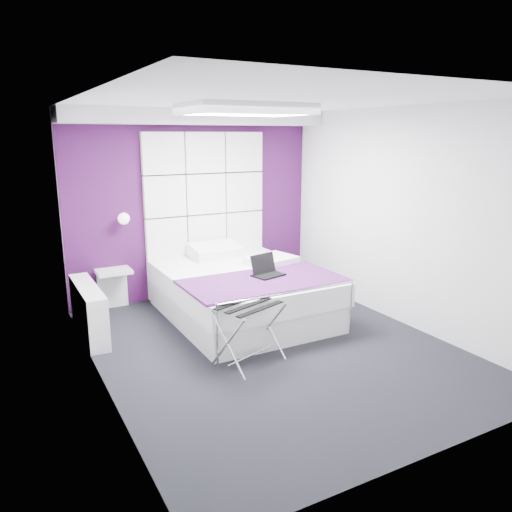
{
  "coord_description": "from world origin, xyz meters",
  "views": [
    {
      "loc": [
        -2.58,
        -4.39,
        2.27
      ],
      "look_at": [
        -0.01,
        0.35,
        0.96
      ],
      "focal_mm": 35.0,
      "sensor_mm": 36.0,
      "label": 1
    }
  ],
  "objects": [
    {
      "name": "luggage_rack",
      "position": [
        -0.4,
        -0.21,
        0.31
      ],
      "size": [
        0.63,
        0.47,
        0.62
      ],
      "rotation": [
        0.0,
        0.0,
        0.34
      ],
      "color": "silver",
      "rests_on": "floor"
    },
    {
      "name": "wall_lamp",
      "position": [
        -1.05,
        2.06,
        1.22
      ],
      "size": [
        0.15,
        0.15,
        0.15
      ],
      "primitive_type": "sphere",
      "color": "white",
      "rests_on": "wall_back"
    },
    {
      "name": "ceiling",
      "position": [
        0.0,
        0.0,
        2.6
      ],
      "size": [
        4.4,
        4.4,
        0.0
      ],
      "primitive_type": "plane",
      "rotation": [
        3.14,
        0.0,
        0.0
      ],
      "color": "white",
      "rests_on": "wall_back"
    },
    {
      "name": "skylight",
      "position": [
        0.0,
        0.6,
        2.55
      ],
      "size": [
        1.36,
        0.86,
        0.12
      ],
      "primitive_type": null,
      "color": "white",
      "rests_on": "ceiling"
    },
    {
      "name": "wall_back",
      "position": [
        0.0,
        2.2,
        1.3
      ],
      "size": [
        3.6,
        0.0,
        3.6
      ],
      "primitive_type": "plane",
      "rotation": [
        1.57,
        0.0,
        0.0
      ],
      "color": "silver",
      "rests_on": "floor"
    },
    {
      "name": "wall_left",
      "position": [
        -1.8,
        0.0,
        1.3
      ],
      "size": [
        0.0,
        4.4,
        4.4
      ],
      "primitive_type": "plane",
      "rotation": [
        1.57,
        0.0,
        1.57
      ],
      "color": "silver",
      "rests_on": "floor"
    },
    {
      "name": "floor",
      "position": [
        0.0,
        0.0,
        0.0
      ],
      "size": [
        4.4,
        4.4,
        0.0
      ],
      "primitive_type": "plane",
      "color": "black",
      "rests_on": "ground"
    },
    {
      "name": "bed",
      "position": [
        0.14,
        1.02,
        0.33
      ],
      "size": [
        1.85,
        2.24,
        0.78
      ],
      "color": "silver",
      "rests_on": "floor"
    },
    {
      "name": "laptop",
      "position": [
        0.27,
        0.61,
        0.7
      ],
      "size": [
        0.36,
        0.26,
        0.26
      ],
      "rotation": [
        0.0,
        0.0,
        0.24
      ],
      "color": "black",
      "rests_on": "bed"
    },
    {
      "name": "radiator",
      "position": [
        -1.69,
        1.3,
        0.3
      ],
      "size": [
        0.22,
        1.2,
        0.6
      ],
      "primitive_type": "cube",
      "color": "silver",
      "rests_on": "floor"
    },
    {
      "name": "accent_wall",
      "position": [
        0.0,
        2.19,
        1.3
      ],
      "size": [
        3.58,
        0.02,
        2.58
      ],
      "primitive_type": "cube",
      "color": "#3B0E3E",
      "rests_on": "wall_back"
    },
    {
      "name": "soffit",
      "position": [
        0.0,
        1.95,
        2.5
      ],
      "size": [
        3.58,
        0.5,
        0.2
      ],
      "primitive_type": "cube",
      "color": "silver",
      "rests_on": "wall_back"
    },
    {
      "name": "headboard",
      "position": [
        0.15,
        2.14,
        1.17
      ],
      "size": [
        1.8,
        0.08,
        2.3
      ],
      "primitive_type": null,
      "color": "white",
      "rests_on": "wall_back"
    },
    {
      "name": "nightstand",
      "position": [
        -1.22,
        2.02,
        0.53
      ],
      "size": [
        0.44,
        0.34,
        0.05
      ],
      "primitive_type": "cube",
      "color": "silver",
      "rests_on": "wall_back"
    },
    {
      "name": "wall_right",
      "position": [
        1.8,
        0.0,
        1.3
      ],
      "size": [
        0.0,
        4.4,
        4.4
      ],
      "primitive_type": "plane",
      "rotation": [
        1.57,
        0.0,
        -1.57
      ],
      "color": "silver",
      "rests_on": "floor"
    }
  ]
}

